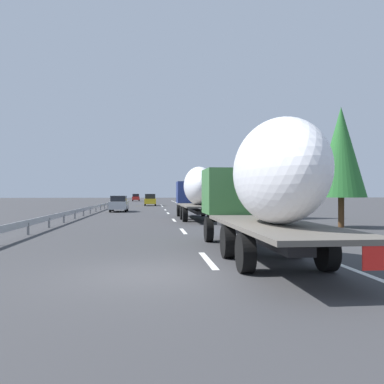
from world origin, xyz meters
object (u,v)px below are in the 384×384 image
(truck_trailing, at_px, (262,184))
(road_sign, at_px, (203,192))
(car_silver_hatch, at_px, (119,204))
(car_red_compact, at_px, (136,197))
(car_yellow_coupe, at_px, (150,200))
(truck_lead, at_px, (196,190))

(truck_trailing, xyz_separation_m, road_sign, (38.45, -3.10, -0.19))
(car_silver_hatch, height_order, car_red_compact, car_red_compact)
(car_yellow_coupe, distance_m, car_red_compact, 38.82)
(truck_lead, distance_m, road_sign, 19.94)
(car_red_compact, bearing_deg, road_sign, -168.89)
(truck_lead, xyz_separation_m, road_sign, (19.70, -3.10, -0.14))
(car_yellow_coupe, xyz_separation_m, car_red_compact, (38.63, 3.76, -0.03))
(road_sign, bearing_deg, truck_lead, 171.06)
(car_red_compact, bearing_deg, car_yellow_coupe, -174.45)
(car_silver_hatch, distance_m, car_red_compact, 59.51)
(car_red_compact, bearing_deg, truck_lead, -174.21)
(car_silver_hatch, distance_m, road_sign, 11.78)
(car_yellow_coupe, bearing_deg, car_red_compact, 5.55)
(truck_trailing, relative_size, road_sign, 3.88)
(car_yellow_coupe, relative_size, car_silver_hatch, 0.88)
(truck_lead, relative_size, car_yellow_coupe, 2.91)
(truck_lead, relative_size, car_red_compact, 2.97)
(car_yellow_coupe, height_order, car_red_compact, car_yellow_coupe)
(road_sign, bearing_deg, car_yellow_coupe, 24.22)
(car_yellow_coupe, xyz_separation_m, car_silver_hatch, (-20.87, 3.40, -0.05))
(truck_lead, xyz_separation_m, car_silver_hatch, (13.93, 7.10, -1.39))
(car_red_compact, xyz_separation_m, road_sign, (-53.73, -10.55, 1.22))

